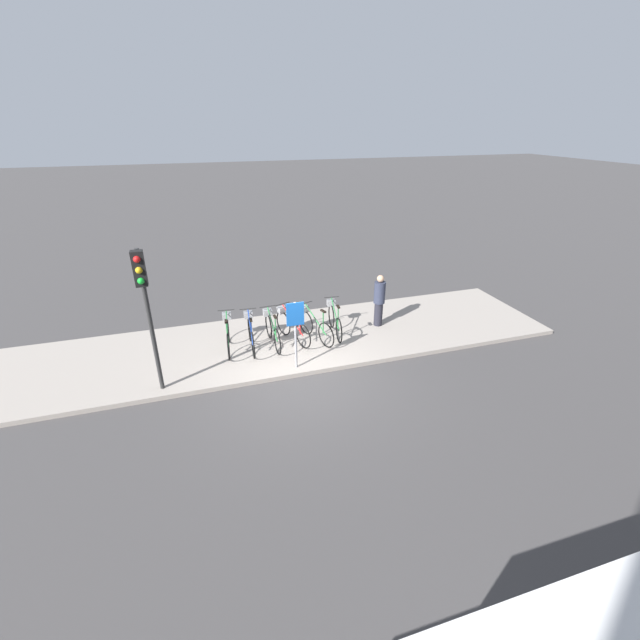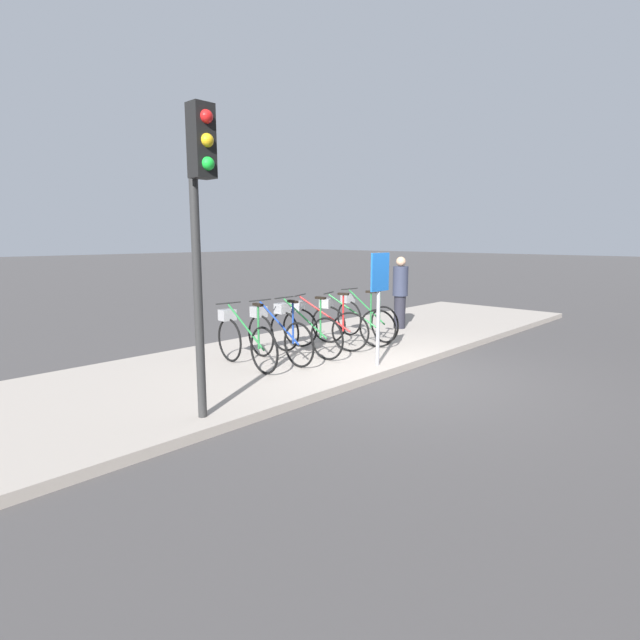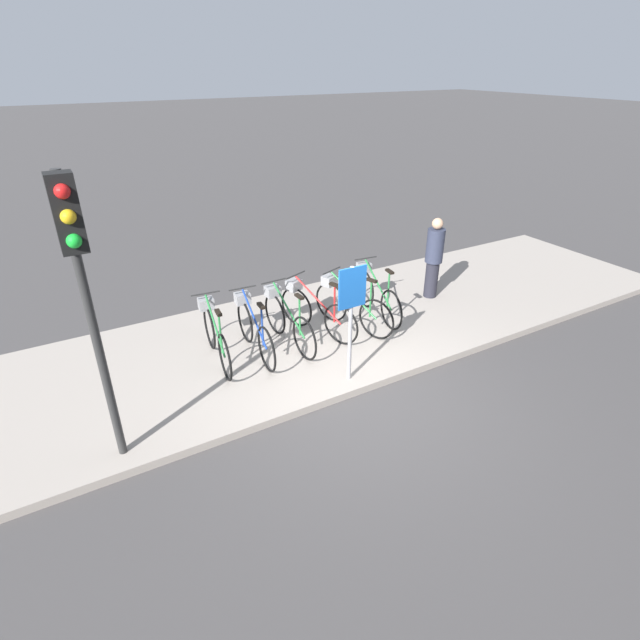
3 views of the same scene
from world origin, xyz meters
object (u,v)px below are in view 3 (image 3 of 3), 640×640
parked_bicycle_1 (253,327)px  parked_bicycle_2 (286,319)px  parked_bicycle_5 (375,292)px  parked_bicycle_4 (349,304)px  parked_bicycle_0 (215,334)px  traffic_light (80,269)px  parked_bicycle_3 (314,309)px  pedestrian (434,257)px  sign_post (351,305)px

parked_bicycle_1 → parked_bicycle_2: 0.60m
parked_bicycle_2 → parked_bicycle_5: size_ratio=1.00×
parked_bicycle_1 → parked_bicycle_4: size_ratio=1.05×
parked_bicycle_0 → parked_bicycle_2: bearing=-4.5°
parked_bicycle_0 → parked_bicycle_4: bearing=-3.8°
parked_bicycle_1 → traffic_light: (-2.35, -1.49, 1.99)m
parked_bicycle_3 → traffic_light: bearing=-156.0°
parked_bicycle_1 → parked_bicycle_5: 2.50m
parked_bicycle_2 → parked_bicycle_3: size_ratio=1.05×
parked_bicycle_5 → pedestrian: 1.52m
parked_bicycle_4 → parked_bicycle_0: bearing=176.2°
parked_bicycle_4 → traffic_light: 4.83m
parked_bicycle_3 → parked_bicycle_5: same height
pedestrian → traffic_light: 6.74m
parked_bicycle_4 → parked_bicycle_5: (0.69, 0.18, 0.00)m
parked_bicycle_0 → sign_post: 2.31m
parked_bicycle_2 → pedestrian: (3.37, 0.23, 0.39)m
parked_bicycle_0 → parked_bicycle_1: size_ratio=1.00×
parked_bicycle_5 → pedestrian: (1.47, 0.11, 0.39)m
pedestrian → sign_post: bearing=-151.2°
parked_bicycle_1 → pedestrian: (3.97, 0.23, 0.39)m
parked_bicycle_3 → parked_bicycle_5: (1.32, 0.04, 0.00)m
parked_bicycle_3 → traffic_light: size_ratio=0.48×
parked_bicycle_5 → sign_post: size_ratio=0.96×
parked_bicycle_0 → parked_bicycle_3: bearing=-0.5°
pedestrian → sign_post: (-3.04, -1.67, 0.39)m
sign_post → parked_bicycle_1: bearing=122.7°
parked_bicycle_3 → sign_post: bearing=-99.3°
parked_bicycle_3 → pedestrian: size_ratio=1.02×
parked_bicycle_2 → traffic_light: size_ratio=0.51×
parked_bicycle_3 → parked_bicycle_4: (0.63, -0.14, 0.00)m
parked_bicycle_4 → traffic_light: traffic_light is taller
parked_bicycle_1 → parked_bicycle_4: same height
parked_bicycle_2 → pedestrian: bearing=3.9°
parked_bicycle_2 → parked_bicycle_3: same height
parked_bicycle_5 → traffic_light: size_ratio=0.51×
parked_bicycle_1 → parked_bicycle_5: (2.50, 0.12, 0.00)m
parked_bicycle_2 → sign_post: sign_post is taller
parked_bicycle_2 → sign_post: (0.32, -1.44, 0.78)m
parked_bicycle_0 → parked_bicycle_3: 1.78m
traffic_light → parked_bicycle_2: bearing=26.8°
parked_bicycle_4 → pedestrian: bearing=7.7°
parked_bicycle_2 → parked_bicycle_5: 1.90m
parked_bicycle_1 → parked_bicycle_4: bearing=-1.9°
parked_bicycle_0 → sign_post: (1.53, -1.54, 0.78)m
parked_bicycle_2 → parked_bicycle_3: (0.57, 0.08, 0.00)m
traffic_light → parked_bicycle_0: bearing=42.3°
parked_bicycle_0 → parked_bicycle_4: 2.42m
sign_post → parked_bicycle_5: bearing=44.8°
parked_bicycle_0 → parked_bicycle_4: size_ratio=1.04×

